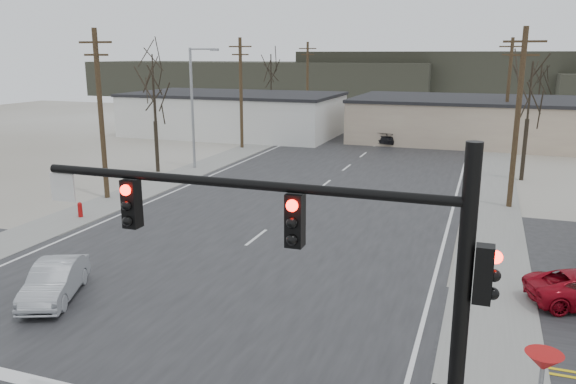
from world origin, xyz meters
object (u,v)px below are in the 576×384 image
Objects in this scene: traffic_signal_mast at (352,276)px; sedan_crossing at (55,281)px; fire_hydrant at (80,210)px; car_far_a at (395,137)px; car_far_b at (381,111)px.

traffic_signal_mast is 2.24× the size of sedan_crossing.
sedan_crossing reaches higher than fire_hydrant.
fire_hydrant is 0.22× the size of sedan_crossing.
fire_hydrant is 0.19× the size of car_far_a.
traffic_signal_mast is 1.95× the size of car_far_a.
sedan_crossing is at bearing 155.48° from traffic_signal_mast.
car_far_b is (-0.14, 63.94, 0.09)m from sedan_crossing.
car_far_a is (5.70, 39.69, 0.01)m from sedan_crossing.
car_far_a reaches higher than fire_hydrant.
car_far_b is at bearing 83.83° from fire_hydrant.
car_far_b is (5.97, 55.20, 0.35)m from fire_hydrant.
car_far_b is (-5.84, 24.24, 0.08)m from car_far_a.
car_far_b reaches higher than fire_hydrant.
traffic_signal_mast is at bearing -38.13° from fire_hydrant.
sedan_crossing is 63.94m from car_far_b.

